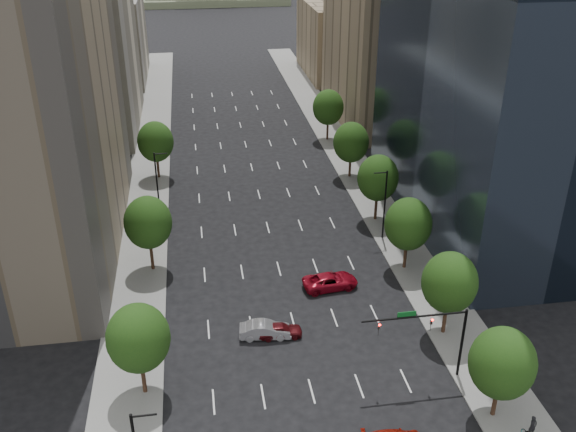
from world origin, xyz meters
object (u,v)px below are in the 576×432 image
car_maroon (280,330)px  traffic_signal (436,331)px  car_red_far (330,281)px  car_silver (265,330)px

car_maroon → traffic_signal: bearing=-120.7°
car_maroon → car_red_far: bearing=-38.8°
traffic_signal → car_silver: traffic_signal is taller
car_silver → car_maroon: bearing=-89.9°
car_silver → car_red_far: (7.91, 7.37, 0.01)m
traffic_signal → car_silver: 16.31m
traffic_signal → car_red_far: 16.93m
car_silver → traffic_signal: bearing=-114.9°
traffic_signal → car_silver: (-13.53, 7.99, -4.36)m
car_maroon → car_silver: size_ratio=0.87×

